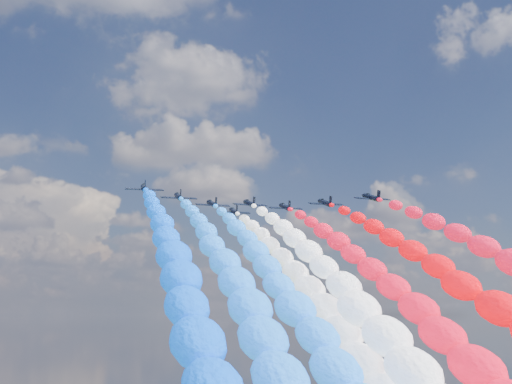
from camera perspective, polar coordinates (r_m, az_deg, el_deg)
name	(u,v)px	position (r m, az deg, el deg)	size (l,w,h in m)	color
jet_0	(144,188)	(155.30, -9.21, 0.33)	(8.50, 11.40, 2.51)	black
trail_0	(177,285)	(93.66, -6.57, -7.66)	(6.75, 116.44, 51.98)	blue
jet_1	(179,197)	(165.42, -6.41, -0.38)	(8.50, 11.40, 2.51)	black
trail_1	(228,289)	(104.40, -2.34, -7.96)	(6.75, 116.44, 51.98)	blue
jet_2	(212,204)	(175.44, -3.64, -0.98)	(8.50, 11.40, 2.51)	black
trail_2	(275,291)	(115.20, 1.57, -8.17)	(6.75, 116.44, 51.98)	#1C73F7
jet_3	(250,204)	(174.66, -0.53, -0.96)	(8.50, 11.40, 2.51)	black
trail_3	(333,291)	(115.41, 6.34, -8.12)	(6.75, 116.44, 51.98)	white
jet_4	(234,211)	(187.84, -1.84, -1.60)	(8.50, 11.40, 2.51)	black
trail_4	(301,293)	(128.22, 3.71, -8.35)	(6.75, 116.44, 51.98)	white
jet_5	(285,207)	(180.41, 2.42, -1.24)	(8.50, 11.40, 2.51)	black
trail_5	(383,292)	(122.35, 10.40, -8.13)	(6.75, 116.44, 51.98)	red
jet_6	(325,203)	(174.35, 5.72, -0.89)	(8.50, 11.40, 2.51)	black
trail_6	(450,291)	(117.86, 15.72, -7.85)	(6.75, 116.44, 51.98)	red
jet_7	(371,197)	(167.92, 9.50, -0.44)	(8.50, 11.40, 2.51)	black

